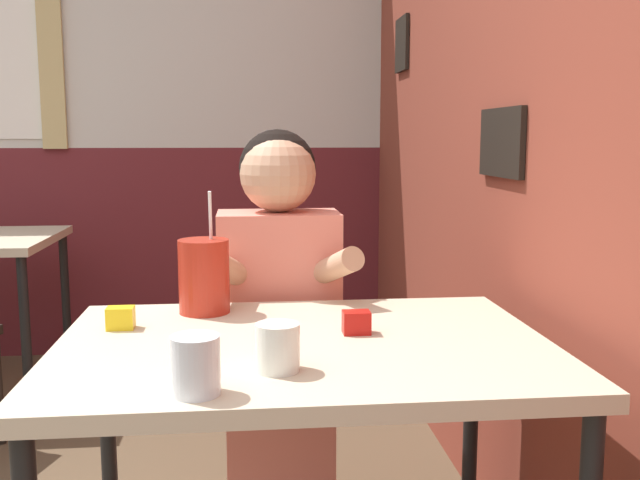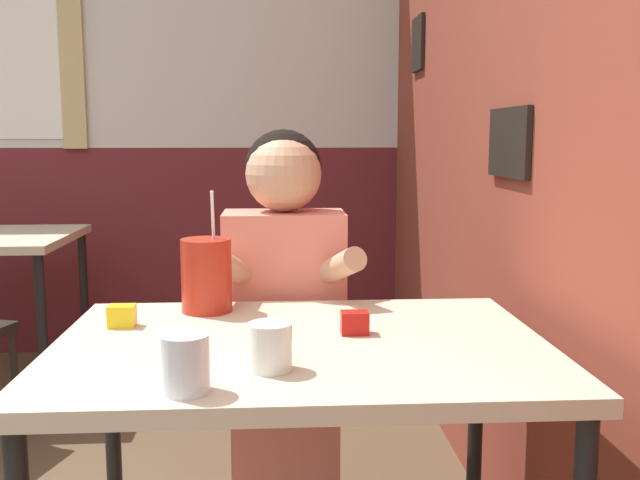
# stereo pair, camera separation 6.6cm
# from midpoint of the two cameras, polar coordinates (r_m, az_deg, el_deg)

# --- Properties ---
(brick_wall_right) EXTENTS (0.08, 4.70, 2.70)m
(brick_wall_right) POSITION_cam_midpoint_polar(r_m,az_deg,el_deg) (2.58, 12.87, 12.36)
(brick_wall_right) COLOR brown
(brick_wall_right) RESTS_ON ground_plane
(back_wall) EXTENTS (5.93, 0.09, 2.70)m
(back_wall) POSITION_cam_midpoint_polar(r_m,az_deg,el_deg) (3.94, -15.54, 10.90)
(back_wall) COLOR silver
(back_wall) RESTS_ON ground_plane
(main_table) EXTENTS (1.04, 0.74, 0.73)m
(main_table) POSITION_cam_midpoint_polar(r_m,az_deg,el_deg) (1.55, -0.28, -10.48)
(main_table) COLOR beige
(main_table) RESTS_ON ground_plane
(person_seated) EXTENTS (0.42, 0.41, 1.18)m
(person_seated) POSITION_cam_midpoint_polar(r_m,az_deg,el_deg) (2.05, -1.92, -6.58)
(person_seated) COLOR #EA7F6B
(person_seated) RESTS_ON ground_plane
(cocktail_pitcher) EXTENTS (0.12, 0.12, 0.30)m
(cocktail_pitcher) POSITION_cam_midpoint_polar(r_m,az_deg,el_deg) (1.77, -8.01, -2.81)
(cocktail_pitcher) COLOR #B22819
(cocktail_pitcher) RESTS_ON main_table
(glass_near_pitcher) EXTENTS (0.08, 0.08, 0.10)m
(glass_near_pitcher) POSITION_cam_midpoint_polar(r_m,az_deg,el_deg) (1.23, -9.21, -9.74)
(glass_near_pitcher) COLOR silver
(glass_near_pitcher) RESTS_ON main_table
(glass_center) EXTENTS (0.08, 0.08, 0.09)m
(glass_center) POSITION_cam_midpoint_polar(r_m,az_deg,el_deg) (1.33, -2.58, -8.53)
(glass_center) COLOR silver
(glass_center) RESTS_ON main_table
(condiment_ketchup) EXTENTS (0.06, 0.04, 0.05)m
(condiment_ketchup) POSITION_cam_midpoint_polar(r_m,az_deg,el_deg) (1.57, 4.01, -6.63)
(condiment_ketchup) COLOR #B7140F
(condiment_ketchup) RESTS_ON main_table
(condiment_mustard) EXTENTS (0.06, 0.04, 0.05)m
(condiment_mustard) POSITION_cam_midpoint_polar(r_m,az_deg,el_deg) (1.68, -14.47, -5.91)
(condiment_mustard) COLOR yellow
(condiment_mustard) RESTS_ON main_table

